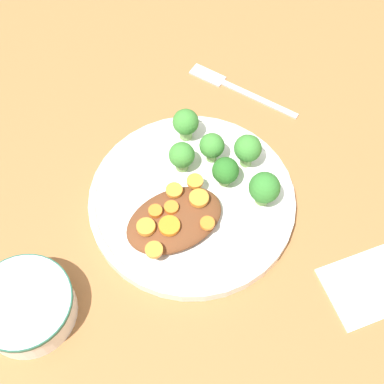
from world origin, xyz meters
TOP-DOWN VIEW (x-y plane):
  - ground_plane at (0.00, 0.00)m, footprint 4.00×4.00m
  - plate at (0.00, 0.00)m, footprint 0.29×0.29m
  - dip_bowl at (-0.25, -0.04)m, footprint 0.12×0.12m
  - stew_mound at (-0.04, -0.02)m, footprint 0.13×0.09m
  - broccoli_floret_0 at (0.01, 0.05)m, footprint 0.04×0.04m
  - broccoli_floret_1 at (0.04, 0.10)m, footprint 0.04×0.04m
  - broccoli_floret_2 at (0.06, 0.04)m, footprint 0.04×0.04m
  - broccoli_floret_3 at (0.08, -0.05)m, footprint 0.04×0.04m
  - broccoli_floret_4 at (0.05, -0.00)m, footprint 0.04×0.04m
  - broccoli_floret_5 at (0.10, 0.01)m, footprint 0.04×0.04m
  - carrot_slice_0 at (-0.00, -0.02)m, footprint 0.03×0.03m
  - carrot_slice_1 at (-0.01, -0.06)m, footprint 0.02×0.02m
  - carrot_slice_2 at (-0.06, -0.01)m, footprint 0.02×0.02m
  - carrot_slice_3 at (0.01, 0.01)m, footprint 0.02×0.02m
  - carrot_slice_4 at (-0.05, -0.04)m, footprint 0.03×0.03m
  - carrot_slice_5 at (-0.02, 0.01)m, footprint 0.02×0.02m
  - carrot_slice_6 at (-0.08, -0.02)m, footprint 0.02×0.02m
  - carrot_slice_7 at (-0.09, -0.06)m, footprint 0.02×0.02m
  - carrot_slice_8 at (-0.04, -0.01)m, footprint 0.02×0.02m
  - fork at (0.16, 0.16)m, footprint 0.11×0.18m
  - napkin at (0.15, -0.22)m, footprint 0.15×0.11m

SIDE VIEW (x-z plane):
  - ground_plane at x=0.00m, z-range 0.00..0.00m
  - fork at x=0.16m, z-range 0.00..0.01m
  - napkin at x=0.15m, z-range 0.00..0.01m
  - plate at x=0.00m, z-range 0.00..0.02m
  - dip_bowl at x=-0.25m, z-range 0.00..0.05m
  - stew_mound at x=-0.04m, z-range 0.02..0.04m
  - carrot_slice_1 at x=-0.01m, z-range 0.04..0.05m
  - carrot_slice_3 at x=0.01m, z-range 0.04..0.05m
  - carrot_slice_5 at x=-0.02m, z-range 0.04..0.05m
  - carrot_slice_7 at x=-0.09m, z-range 0.04..0.05m
  - carrot_slice_8 at x=-0.04m, z-range 0.04..0.05m
  - carrot_slice_4 at x=-0.05m, z-range 0.04..0.05m
  - carrot_slice_0 at x=0.00m, z-range 0.04..0.05m
  - carrot_slice_2 at x=-0.06m, z-range 0.04..0.05m
  - carrot_slice_6 at x=-0.08m, z-range 0.04..0.05m
  - broccoli_floret_4 at x=0.05m, z-range 0.02..0.07m
  - broccoli_floret_0 at x=0.01m, z-range 0.02..0.07m
  - broccoli_floret_2 at x=0.06m, z-range 0.02..0.07m
  - broccoli_floret_1 at x=0.04m, z-range 0.02..0.08m
  - broccoli_floret_3 at x=0.08m, z-range 0.02..0.08m
  - broccoli_floret_5 at x=0.10m, z-range 0.02..0.08m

